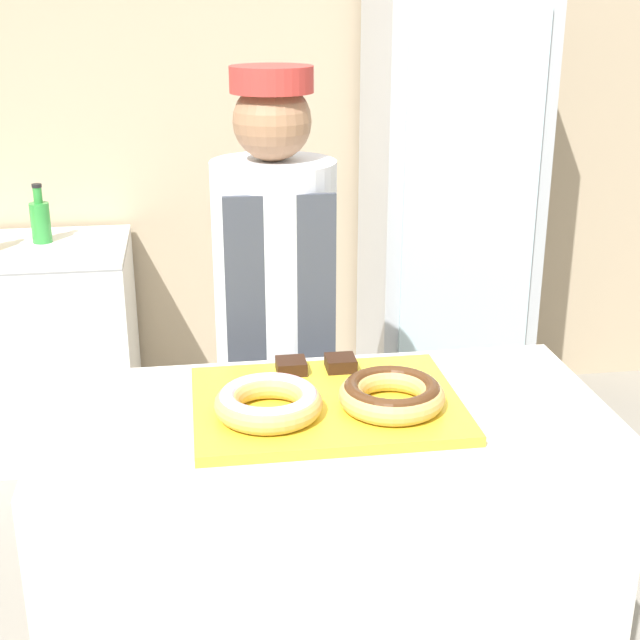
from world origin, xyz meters
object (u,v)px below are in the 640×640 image
at_px(brownie_back_right, 341,363).
at_px(chest_freezer, 22,348).
at_px(beverage_fridge, 447,208).
at_px(serving_tray, 326,404).
at_px(baker_person, 276,338).
at_px(donut_light_glaze, 269,401).
at_px(donut_chocolate_glaze, 392,393).
at_px(brownie_back_left, 291,366).
at_px(bottle_green, 40,220).

distance_m(brownie_back_right, chest_freezer, 1.99).
relative_size(brownie_back_right, beverage_fridge, 0.04).
bearing_deg(serving_tray, baker_person, 94.87).
xyz_separation_m(serving_tray, baker_person, (-0.05, 0.62, -0.07)).
height_order(serving_tray, brownie_back_right, brownie_back_right).
xyz_separation_m(donut_light_glaze, donut_chocolate_glaze, (0.27, 0.00, 0.00)).
xyz_separation_m(brownie_back_left, brownie_back_right, (0.12, 0.00, 0.00)).
xyz_separation_m(donut_chocolate_glaze, bottle_green, (-1.02, 1.88, -0.03)).
xyz_separation_m(donut_light_glaze, brownie_back_left, (0.08, 0.23, -0.02)).
distance_m(serving_tray, baker_person, 0.62).
relative_size(beverage_fridge, chest_freezer, 2.12).
distance_m(donut_light_glaze, brownie_back_right, 0.30).
bearing_deg(donut_light_glaze, serving_tray, 23.57).
bearing_deg(donut_chocolate_glaze, donut_light_glaze, 180.00).
bearing_deg(brownie_back_right, baker_person, 104.13).
distance_m(brownie_back_right, bottle_green, 1.91).
xyz_separation_m(donut_chocolate_glaze, baker_person, (-0.19, 0.68, -0.12)).
relative_size(brownie_back_left, brownie_back_right, 1.00).
xyz_separation_m(donut_light_glaze, beverage_fridge, (0.93, 1.81, -0.02)).
bearing_deg(beverage_fridge, baker_person, -126.61).
relative_size(serving_tray, chest_freezer, 0.66).
bearing_deg(serving_tray, bottle_green, 115.86).
relative_size(brownie_back_left, chest_freezer, 0.08).
bearing_deg(donut_chocolate_glaze, brownie_back_left, 131.16).
relative_size(serving_tray, donut_light_glaze, 2.54).
distance_m(chest_freezer, bottle_green, 0.54).
bearing_deg(brownie_back_right, brownie_back_left, 180.00).
bearing_deg(donut_chocolate_glaze, bottle_green, 118.46).
relative_size(serving_tray, beverage_fridge, 0.31).
height_order(donut_chocolate_glaze, brownie_back_right, donut_chocolate_glaze).
relative_size(donut_light_glaze, beverage_fridge, 0.12).
distance_m(donut_light_glaze, beverage_fridge, 2.03).
height_order(donut_light_glaze, brownie_back_left, donut_light_glaze).
xyz_separation_m(baker_person, chest_freezer, (-0.95, 1.14, -0.43)).
bearing_deg(brownie_back_right, donut_light_glaze, -131.16).
relative_size(donut_light_glaze, bottle_green, 0.99).
distance_m(serving_tray, brownie_back_right, 0.18).
bearing_deg(brownie_back_right, bottle_green, 119.69).
bearing_deg(chest_freezer, donut_chocolate_glaze, -57.87).
relative_size(baker_person, bottle_green, 6.85).
bearing_deg(donut_chocolate_glaze, serving_tray, 156.43).
relative_size(donut_chocolate_glaze, brownie_back_right, 3.31).
bearing_deg(chest_freezer, serving_tray, -60.26).
height_order(brownie_back_left, baker_person, baker_person).
bearing_deg(beverage_fridge, brownie_back_left, -118.23).
relative_size(donut_chocolate_glaze, brownie_back_left, 3.31).
bearing_deg(chest_freezer, beverage_fridge, -0.21).
bearing_deg(donut_light_glaze, donut_chocolate_glaze, 0.00).
distance_m(beverage_fridge, bottle_green, 1.67).
height_order(serving_tray, donut_light_glaze, donut_light_glaze).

